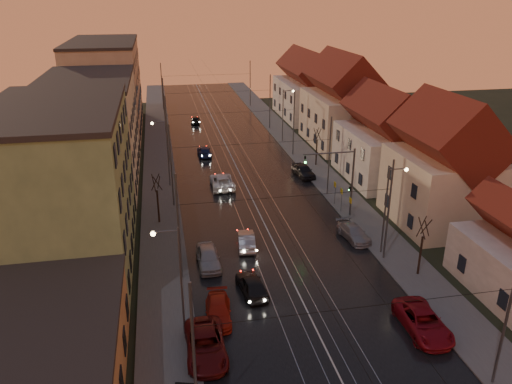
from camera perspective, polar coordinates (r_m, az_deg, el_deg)
ground at (r=34.79m, az=7.31°, el=-16.15°), size 160.00×160.00×0.00m
road at (r=69.83m, az=-2.83°, el=4.06°), size 16.00×120.00×0.04m
sidewalk_left at (r=69.18m, az=-11.07°, el=3.55°), size 4.00×120.00×0.15m
sidewalk_right at (r=71.85m, az=5.11°, el=4.56°), size 4.00×120.00×0.15m
tram_rail_0 at (r=69.56m, az=-4.63°, el=3.97°), size 0.06×120.00×0.03m
tram_rail_1 at (r=69.72m, az=-3.46°, el=4.05°), size 0.06×120.00×0.03m
tram_rail_2 at (r=69.93m, az=-2.20°, el=4.13°), size 0.06×120.00×0.03m
tram_rail_3 at (r=70.15m, az=-1.05°, el=4.20°), size 0.06×120.00×0.03m
apartment_left_0 at (r=31.58m, az=-24.62°, el=-17.64°), size 10.00×14.00×4.50m
apartment_left_1 at (r=43.27m, az=-21.15°, el=0.29°), size 10.00×18.00×13.00m
apartment_left_2 at (r=62.30m, az=-18.32°, el=6.50°), size 10.00×20.00×12.00m
apartment_left_3 at (r=85.44m, az=-16.70°, el=11.30°), size 10.00×24.00×14.00m
house_right_1 at (r=51.15m, az=20.68°, el=2.32°), size 8.67×10.20×10.80m
house_right_2 at (r=62.23m, az=14.54°, el=5.60°), size 9.18×12.24×9.20m
house_right_3 at (r=75.34m, az=9.82°, el=9.65°), size 9.18×14.28×11.50m
house_right_4 at (r=92.21m, az=5.85°, el=11.57°), size 9.18×16.32×10.00m
catenary_pole_l_0 at (r=26.02m, az=-7.07°, el=-18.61°), size 0.16×0.16×9.00m
catenary_pole_r_0 at (r=31.62m, az=26.69°, el=-12.93°), size 0.16×0.16×9.00m
catenary_pole_l_1 at (r=38.69m, az=-8.82°, el=-4.19°), size 0.16×0.16×9.00m
catenary_pole_r_1 at (r=42.66m, az=14.90°, el=-2.15°), size 0.16×0.16×9.00m
catenary_pole_l_2 at (r=52.60m, az=-9.65°, el=2.89°), size 0.16×0.16×9.00m
catenary_pole_r_2 at (r=55.59m, az=8.37°, el=4.00°), size 0.16×0.16×9.00m
catenary_pole_l_3 at (r=66.99m, az=-10.12°, el=6.97°), size 0.16×0.16×9.00m
catenary_pole_r_3 at (r=69.36m, az=4.33°, el=7.75°), size 0.16×0.16×9.00m
catenary_pole_l_4 at (r=81.59m, az=-10.43°, el=9.59°), size 0.16×0.16×9.00m
catenary_pole_r_4 at (r=83.55m, az=1.61°, el=10.22°), size 0.16×0.16×9.00m
catenary_pole_l_5 at (r=99.28m, az=-10.69°, el=11.72°), size 0.16×0.16×9.00m
catenary_pole_r_5 at (r=100.89m, az=-0.67°, el=12.25°), size 0.16×0.16×9.00m
street_lamp_0 at (r=32.32m, az=-9.13°, el=-9.01°), size 1.75×0.32×8.00m
street_lamp_1 at (r=43.55m, az=14.99°, el=-1.10°), size 1.75×0.32×8.00m
street_lamp_2 at (r=58.21m, az=-10.39°, el=5.09°), size 1.75×0.32×8.00m
street_lamp_3 at (r=75.98m, az=3.32°, el=9.32°), size 1.75×0.32×8.00m
traffic_light_mast at (r=50.03m, az=9.95°, el=1.99°), size 5.30×0.32×7.20m
bare_tree_0 at (r=49.56m, az=-11.17°, el=-0.92°), size 1.09×1.09×5.11m
bare_tree_1 at (r=41.86m, az=18.36°, el=-6.10°), size 1.09×1.09×5.11m
bare_tree_2 at (r=65.78m, az=6.95°, el=5.05°), size 1.09×1.09×5.11m
driving_car_0 at (r=38.40m, az=-0.48°, el=-10.55°), size 2.21×4.50×1.48m
driving_car_1 at (r=44.87m, az=-1.12°, el=-5.53°), size 1.90×4.29×1.37m
driving_car_2 at (r=58.54m, az=-3.90°, el=1.24°), size 2.55×5.52×1.53m
driving_car_3 at (r=70.39m, az=-5.92°, el=4.65°), size 1.80×4.43×1.28m
driving_car_4 at (r=88.53m, az=-6.94°, el=8.18°), size 1.90×3.91×1.28m
parked_left_1 at (r=32.91m, az=-5.77°, el=-16.96°), size 2.52×5.41×1.50m
parked_left_2 at (r=35.93m, az=-4.34°, el=-13.37°), size 2.14×4.49×1.26m
parked_left_3 at (r=42.11m, az=-5.49°, el=-7.45°), size 1.93×4.60×1.56m
parked_right_0 at (r=36.40m, az=18.54°, el=-13.86°), size 2.69×5.49×1.50m
parked_right_1 at (r=47.17m, az=11.10°, el=-4.59°), size 2.37×4.64×1.29m
parked_right_2 at (r=62.17m, az=5.43°, el=2.45°), size 2.40×4.73×1.54m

